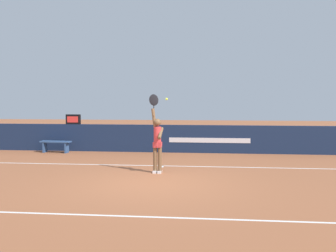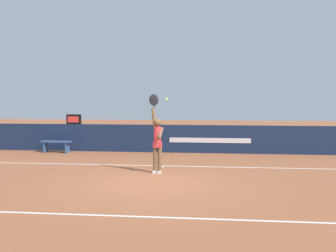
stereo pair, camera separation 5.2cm
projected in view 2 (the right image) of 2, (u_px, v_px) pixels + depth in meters
name	position (u px, v px, depth m)	size (l,w,h in m)	color
ground_plane	(150.00, 183.00, 10.65)	(60.00, 60.00, 0.00)	#9C5836
court_lines	(149.00, 184.00, 10.53)	(12.35, 5.80, 0.00)	white
back_wall	(173.00, 139.00, 16.60)	(17.34, 0.17, 1.13)	#162543
speed_display	(74.00, 119.00, 17.03)	(0.60, 0.17, 0.41)	black
tennis_player	(157.00, 141.00, 12.02)	(0.44, 0.47, 2.37)	brown
tennis_ball	(167.00, 99.00, 11.57)	(0.07, 0.07, 0.07)	#D1E62C
courtside_bench_near	(56.00, 144.00, 16.56)	(1.29, 0.46, 0.48)	#315284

